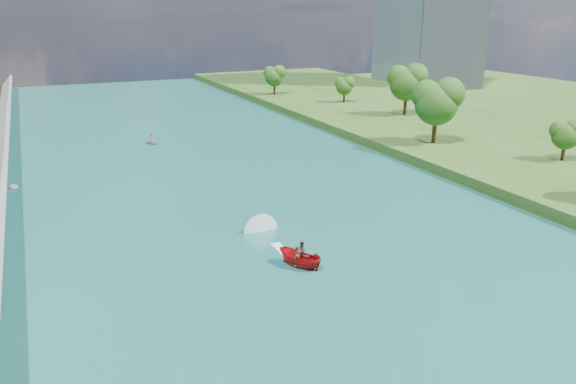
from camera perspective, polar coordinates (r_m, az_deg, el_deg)
name	(u,v)px	position (r m, az deg, el deg)	size (l,w,h in m)	color
ground	(337,285)	(46.29, 4.98, -9.41)	(260.00, 260.00, 0.00)	#2D5119
river_water	(249,208)	(62.91, -4.03, -1.67)	(55.00, 240.00, 0.10)	#195B5F
berm_east	(564,156)	(91.81, 26.24, 3.33)	(44.00, 240.00, 1.50)	#2D5119
trees_east	(482,115)	(86.30, 19.15, 7.44)	(18.25, 133.38, 11.63)	#1D4E14
motorboat	(292,253)	(49.92, 0.46, -6.17)	(3.60, 18.98, 2.04)	#AA0D11
raft	(152,142)	(95.13, -13.66, 5.00)	(2.96, 3.42, 1.59)	gray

